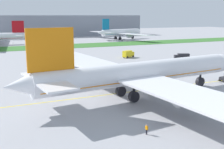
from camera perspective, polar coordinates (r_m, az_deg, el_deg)
ground_plane at (r=65.29m, az=4.88°, el=-4.22°), size 600.00×600.00×0.00m
apron_taxi_line at (r=68.01m, az=3.57°, el=-3.53°), size 280.00×0.36×0.01m
grass_median_strip at (r=167.82m, az=-13.58°, el=5.39°), size 320.00×24.00×0.10m
airliner_foreground at (r=62.81m, az=5.36°, el=0.20°), size 57.93×94.53×15.87m
ground_crew_wingwalker_starboard at (r=44.47m, az=7.00°, el=-10.77°), size 0.29×0.57×1.64m
service_truck_baggage_loader at (r=117.72m, az=13.93°, el=3.48°), size 6.27×4.02×2.89m
service_truck_fuel_bowser at (r=122.84m, az=3.30°, el=4.18°), size 6.11×4.13×3.07m
parked_airliner_far_right at (r=215.66m, az=1.59°, el=8.48°), size 41.12×64.85×15.58m
terminal_building at (r=256.53m, az=-8.40°, el=9.73°), size 130.12×20.00×18.00m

